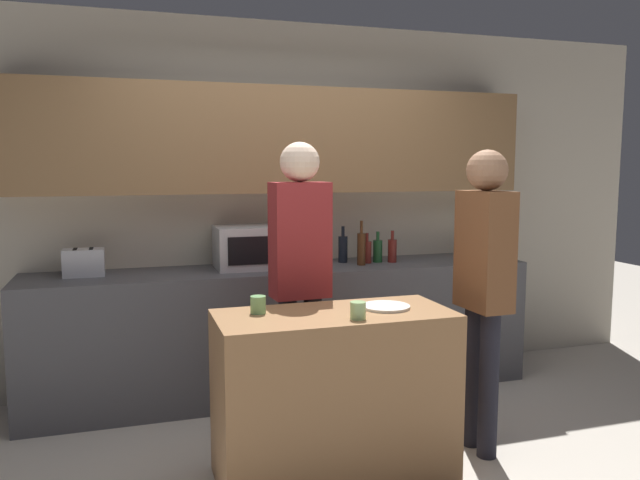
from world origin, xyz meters
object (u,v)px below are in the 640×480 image
object	(u,v)px
bottle_2	(367,252)
cup_0	(358,310)
cup_1	(258,305)
potted_plant	(466,232)
bottle_1	(361,248)
bottle_3	(378,250)
toaster	(84,263)
bottle_4	(392,250)
person_center	(484,274)
plate_on_island	(386,307)
microwave	(252,247)
bottle_0	(343,249)
person_left	(300,262)

from	to	relation	value
bottle_2	cup_0	size ratio (longest dim) A/B	2.59
cup_1	potted_plant	bearing A→B (deg)	32.69
bottle_1	bottle_3	world-z (taller)	bottle_1
bottle_1	cup_1	size ratio (longest dim) A/B	3.63
toaster	cup_1	world-z (taller)	toaster
potted_plant	bottle_1	world-z (taller)	potted_plant
bottle_4	person_center	xyz separation A→B (m)	(-0.00, -1.26, 0.03)
bottle_3	bottle_4	bearing A→B (deg)	-19.36
bottle_4	plate_on_island	distance (m)	1.41
microwave	potted_plant	bearing A→B (deg)	0.05
bottle_3	plate_on_island	xyz separation A→B (m)	(-0.50, -1.31, -0.11)
cup_1	toaster	bearing A→B (deg)	125.94
bottle_1	person_center	bearing A→B (deg)	-77.40
bottle_0	person_left	bearing A→B (deg)	-123.90
potted_plant	person_left	world-z (taller)	person_left
potted_plant	bottle_4	distance (m)	0.68
bottle_0	cup_1	distance (m)	1.59
plate_on_island	cup_1	xyz separation A→B (m)	(-0.67, 0.09, 0.04)
microwave	person_center	distance (m)	1.69
plate_on_island	potted_plant	bearing A→B (deg)	46.39
person_left	bottle_4	bearing A→B (deg)	-144.77
bottle_0	bottle_2	size ratio (longest dim) A/B	1.22
microwave	bottle_1	distance (m)	0.79
cup_1	person_center	distance (m)	1.28
cup_1	person_left	distance (m)	0.57
potted_plant	bottle_0	size ratio (longest dim) A/B	1.44
microwave	person_center	world-z (taller)	person_center
toaster	bottle_4	distance (m)	2.19
bottle_4	plate_on_island	world-z (taller)	bottle_4
bottle_4	person_left	size ratio (longest dim) A/B	0.13
person_center	bottle_2	bearing A→B (deg)	6.94
toaster	bottle_4	world-z (taller)	bottle_4
bottle_2	plate_on_island	bearing A→B (deg)	-107.50
bottle_1	plate_on_island	world-z (taller)	bottle_1
microwave	potted_plant	world-z (taller)	potted_plant
bottle_2	bottle_3	distance (m)	0.09
plate_on_island	cup_0	distance (m)	0.29
microwave	bottle_3	distance (m)	0.96
bottle_0	potted_plant	bearing A→B (deg)	-2.34
bottle_2	bottle_4	world-z (taller)	bottle_4
bottle_3	cup_1	xyz separation A→B (m)	(-1.18, -1.22, -0.07)
bottle_0	cup_0	world-z (taller)	bottle_0
toaster	bottle_3	world-z (taller)	bottle_3
potted_plant	plate_on_island	size ratio (longest dim) A/B	1.52
bottle_4	cup_1	xyz separation A→B (m)	(-1.28, -1.19, -0.08)
toaster	bottle_2	size ratio (longest dim) A/B	1.15
potted_plant	bottle_2	size ratio (longest dim) A/B	1.75
microwave	person_left	bearing A→B (deg)	-81.28
person_left	person_center	distance (m)	1.06
bottle_1	bottle_0	bearing A→B (deg)	117.06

